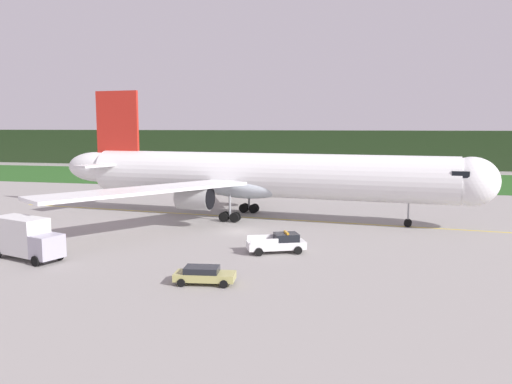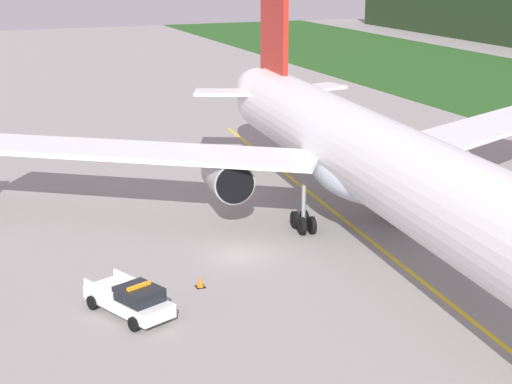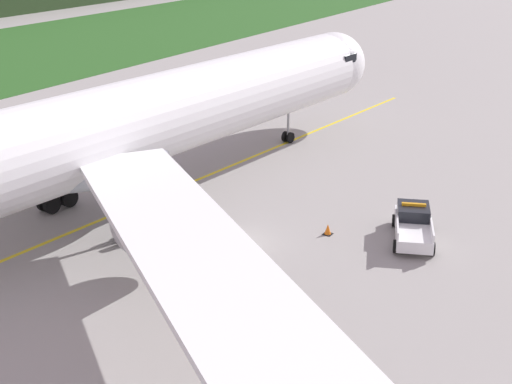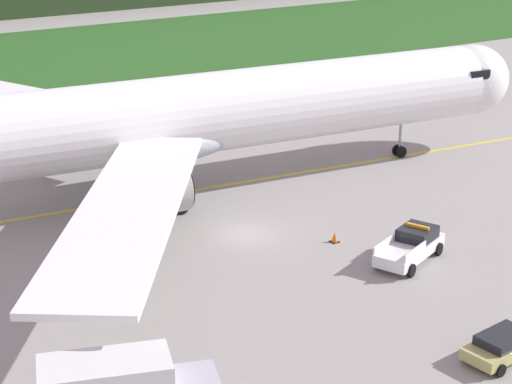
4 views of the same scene
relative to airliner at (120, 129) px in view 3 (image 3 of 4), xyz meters
The scene contains 5 objects.
ground 10.42m from the airliner, 91.64° to the right, with size 320.00×320.00×0.00m, color gray.
taxiway_centerline_main 5.44m from the airliner, ahead, with size 73.67×0.30×0.01m, color yellow.
airliner is the anchor object (origin of this frame).
ops_pickup_truck 18.74m from the airliner, 71.47° to the right, with size 5.71×3.96×1.94m.
apron_cone 14.22m from the airliner, 74.16° to the right, with size 0.53×0.53×0.66m.
Camera 3 is at (-30.83, -20.85, 17.92)m, focal length 49.64 mm.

